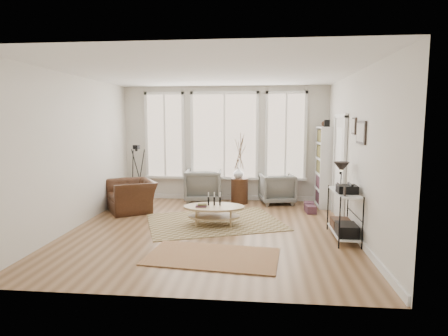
# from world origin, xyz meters

# --- Properties ---
(room) EXTENTS (5.50, 5.54, 2.90)m
(room) POSITION_xyz_m (0.02, 0.03, 1.43)
(room) COLOR #926C49
(room) RESTS_ON ground
(bay_window) EXTENTS (4.14, 0.12, 2.24)m
(bay_window) POSITION_xyz_m (0.00, 2.71, 1.61)
(bay_window) COLOR #D5AF8D
(bay_window) RESTS_ON ground
(door) EXTENTS (0.09, 1.06, 2.22)m
(door) POSITION_xyz_m (2.57, 1.15, 1.12)
(door) COLOR silver
(door) RESTS_ON ground
(bookcase) EXTENTS (0.31, 0.85, 2.06)m
(bookcase) POSITION_xyz_m (2.44, 2.23, 0.96)
(bookcase) COLOR white
(bookcase) RESTS_ON ground
(low_shelf) EXTENTS (0.38, 1.08, 1.30)m
(low_shelf) POSITION_xyz_m (2.38, -0.30, 0.51)
(low_shelf) COLOR white
(low_shelf) RESTS_ON ground
(wall_art) EXTENTS (0.04, 0.88, 0.44)m
(wall_art) POSITION_xyz_m (2.58, -0.27, 1.88)
(wall_art) COLOR black
(wall_art) RESTS_ON ground
(rug_main) EXTENTS (3.12, 2.73, 0.01)m
(rug_main) POSITION_xyz_m (0.01, 0.54, 0.01)
(rug_main) COLOR brown
(rug_main) RESTS_ON ground
(rug_runner) EXTENTS (2.07, 1.29, 0.01)m
(rug_runner) POSITION_xyz_m (0.22, -1.41, 0.01)
(rug_runner) COLOR brown
(rug_runner) RESTS_ON ground
(coffee_table) EXTENTS (1.24, 0.82, 0.55)m
(coffee_table) POSITION_xyz_m (0.02, 0.33, 0.30)
(coffee_table) COLOR tan
(coffee_table) RESTS_ON ground
(armchair_left) EXTENTS (0.94, 0.97, 0.83)m
(armchair_left) POSITION_xyz_m (-0.49, 2.40, 0.41)
(armchair_left) COLOR slate
(armchair_left) RESTS_ON ground
(armchair_right) EXTENTS (0.94, 0.95, 0.74)m
(armchair_right) POSITION_xyz_m (1.33, 2.41, 0.37)
(armchair_right) COLOR slate
(armchair_right) RESTS_ON ground
(side_table) EXTENTS (0.42, 0.42, 1.76)m
(side_table) POSITION_xyz_m (0.42, 2.31, 0.84)
(side_table) COLOR #3D2113
(side_table) RESTS_ON ground
(vase) EXTENTS (0.27, 0.27, 0.27)m
(vase) POSITION_xyz_m (0.38, 2.37, 0.76)
(vase) COLOR silver
(vase) RESTS_ON side_table
(accent_chair) EXTENTS (1.42, 1.38, 0.70)m
(accent_chair) POSITION_xyz_m (-1.98, 1.28, 0.35)
(accent_chair) COLOR #3D2113
(accent_chair) RESTS_ON ground
(tripod_camera) EXTENTS (0.51, 0.51, 1.44)m
(tripod_camera) POSITION_xyz_m (-2.15, 2.23, 0.66)
(tripod_camera) COLOR black
(tripod_camera) RESTS_ON ground
(book_stack_near) EXTENTS (0.24, 0.29, 0.18)m
(book_stack_near) POSITION_xyz_m (2.05, 1.79, 0.09)
(book_stack_near) COLOR maroon
(book_stack_near) RESTS_ON ground
(book_stack_far) EXTENTS (0.24, 0.29, 0.17)m
(book_stack_far) POSITION_xyz_m (2.05, 1.47, 0.08)
(book_stack_far) COLOR maroon
(book_stack_far) RESTS_ON ground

